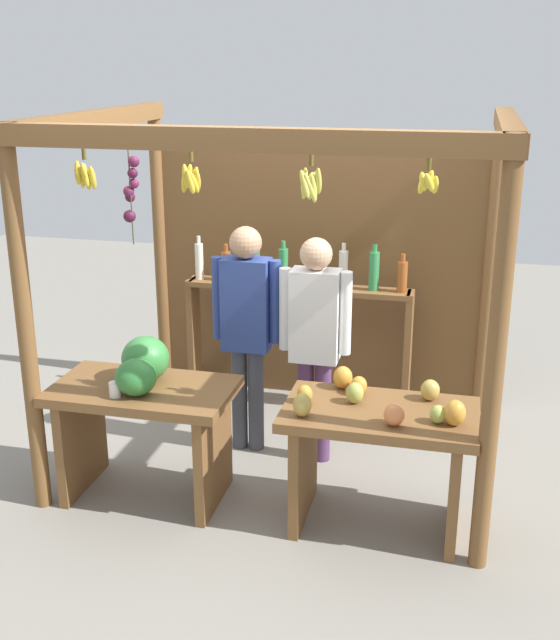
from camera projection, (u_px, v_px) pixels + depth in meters
ground_plane at (287, 451)px, 5.60m from camera, size 12.00×12.00×0.00m
market_stall at (301, 247)px, 5.58m from camera, size 2.76×2.19×2.32m
fruit_counter_left at (144, 404)px, 4.85m from camera, size 1.11×0.64×1.03m
fruit_counter_right at (379, 440)px, 4.55m from camera, size 1.11×0.65×0.89m
bottle_shelf_unit at (299, 308)px, 6.09m from camera, size 1.76×0.22×1.36m
vendor_man at (247, 320)px, 5.36m from camera, size 0.48×0.22×1.60m
vendor_woman at (315, 331)px, 5.21m from camera, size 0.48×0.21×1.56m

